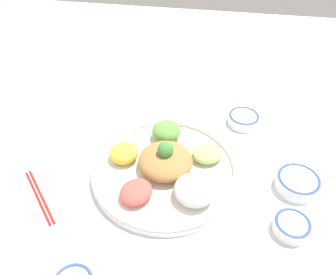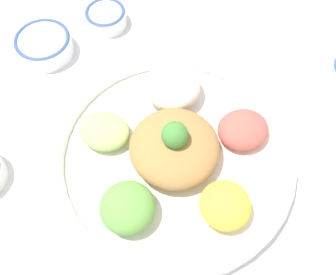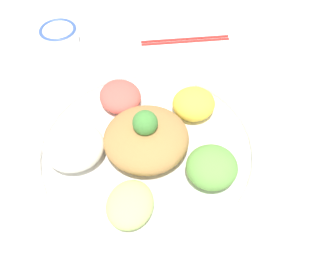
% 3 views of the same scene
% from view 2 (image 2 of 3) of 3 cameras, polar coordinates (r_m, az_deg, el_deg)
% --- Properties ---
extents(ground_plane, '(2.40, 2.40, 0.00)m').
position_cam_2_polar(ground_plane, '(0.68, -1.25, -3.17)').
color(ground_plane, white).
extents(salad_platter, '(0.41, 0.41, 0.11)m').
position_cam_2_polar(salad_platter, '(0.66, 0.86, -2.17)').
color(salad_platter, white).
rests_on(salad_platter, ground_plane).
extents(sauce_bowl_red, '(0.11, 0.11, 0.04)m').
position_cam_2_polar(sauce_bowl_red, '(0.83, -17.54, 12.72)').
color(sauce_bowl_red, white).
rests_on(sauce_bowl_red, ground_plane).
extents(sauce_bowl_dark, '(0.08, 0.08, 0.04)m').
position_cam_2_polar(sauce_bowl_dark, '(0.86, -9.00, 16.89)').
color(sauce_bowl_dark, white).
rests_on(sauce_bowl_dark, ground_plane).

